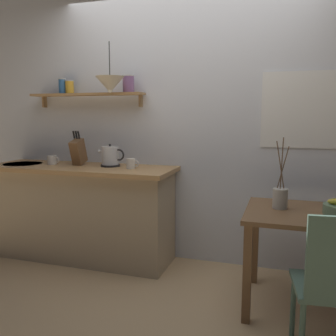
{
  "coord_description": "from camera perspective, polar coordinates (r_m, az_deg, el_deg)",
  "views": [
    {
      "loc": [
        0.86,
        -2.77,
        1.41
      ],
      "look_at": [
        -0.1,
        0.25,
        0.95
      ],
      "focal_mm": 39.36,
      "sensor_mm": 36.0,
      "label": 1
    }
  ],
  "objects": [
    {
      "name": "electric_kettle",
      "position": [
        3.54,
        -8.91,
        1.77
      ],
      "size": [
        0.26,
        0.18,
        0.21
      ],
      "color": "black",
      "rests_on": "kitchen_counter"
    },
    {
      "name": "coffee_mug_spare",
      "position": [
        3.37,
        -5.74,
        0.69
      ],
      "size": [
        0.12,
        0.08,
        0.09
      ],
      "color": "white",
      "rests_on": "kitchen_counter"
    },
    {
      "name": "coffee_mug_by_sink",
      "position": [
        3.82,
        -17.5,
        1.2
      ],
      "size": [
        0.13,
        0.09,
        0.09
      ],
      "color": "white",
      "rests_on": "kitchen_counter"
    },
    {
      "name": "kitchen_counter",
      "position": [
        3.73,
        -13.06,
        -6.6
      ],
      "size": [
        1.83,
        0.63,
        0.92
      ],
      "color": "tan",
      "rests_on": "ground_plane"
    },
    {
      "name": "back_wall",
      "position": [
        3.48,
        6.85,
        7.22
      ],
      "size": [
        6.8,
        0.11,
        2.7
      ],
      "color": "silver",
      "rests_on": "ground_plane"
    },
    {
      "name": "wall_shelf",
      "position": [
        3.75,
        -11.85,
        11.62
      ],
      "size": [
        1.19,
        0.2,
        0.29
      ],
      "color": "tan"
    },
    {
      "name": "twig_vase",
      "position": [
        2.84,
        16.98,
        -4.34
      ],
      "size": [
        0.11,
        0.11,
        0.52
      ],
      "color": "#B7B2A8",
      "rests_on": "dining_table"
    },
    {
      "name": "pendant_lamp",
      "position": [
        3.43,
        -8.97,
        12.65
      ],
      "size": [
        0.26,
        0.26,
        0.45
      ],
      "color": "black"
    },
    {
      "name": "dining_table",
      "position": [
        2.84,
        21.47,
        -8.74
      ],
      "size": [
        0.93,
        0.74,
        0.73
      ],
      "color": "brown",
      "rests_on": "ground_plane"
    },
    {
      "name": "dining_chair_near",
      "position": [
        2.29,
        24.38,
        -15.92
      ],
      "size": [
        0.44,
        0.44,
        0.9
      ],
      "color": "#4C6B5B",
      "rests_on": "ground_plane"
    },
    {
      "name": "knife_block",
      "position": [
        3.68,
        -13.74,
        2.52
      ],
      "size": [
        0.09,
        0.2,
        0.34
      ],
      "color": "brown",
      "rests_on": "kitchen_counter"
    },
    {
      "name": "ground_plane",
      "position": [
        3.23,
        0.36,
        -17.66
      ],
      "size": [
        14.0,
        14.0,
        0.0
      ],
      "primitive_type": "plane",
      "color": "tan"
    }
  ]
}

